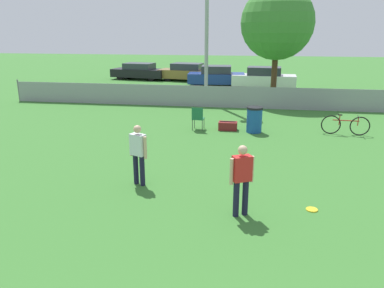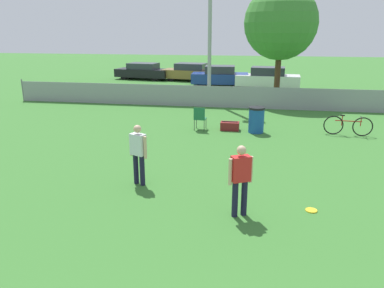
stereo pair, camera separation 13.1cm
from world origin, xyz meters
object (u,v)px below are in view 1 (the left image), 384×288
(folding_chair_sideline, at_px, (198,117))
(gear_bag_sideline, at_px, (228,126))
(parked_car_white, at_px, (264,78))
(frisbee_disc, at_px, (312,209))
(player_receiver_white, at_px, (138,151))
(trash_bin, at_px, (254,120))
(player_thrower_red, at_px, (242,176))
(parked_car_dark, at_px, (139,71))
(parked_car_blue, at_px, (216,76))
(parked_car_tan, at_px, (187,72))
(tree_near_pole, at_px, (277,23))
(bicycle_sideline, at_px, (345,125))

(folding_chair_sideline, relative_size, gear_bag_sideline, 1.26)
(folding_chair_sideline, bearing_deg, parked_car_white, -100.54)
(parked_car_white, bearing_deg, frisbee_disc, -84.76)
(player_receiver_white, xyz_separation_m, trash_bin, (2.91, 5.74, -0.40))
(player_receiver_white, bearing_deg, player_thrower_red, -1.81)
(parked_car_dark, bearing_deg, trash_bin, -50.48)
(folding_chair_sideline, relative_size, parked_car_dark, 0.20)
(folding_chair_sideline, xyz_separation_m, parked_car_blue, (-0.49, 12.42, 0.18))
(gear_bag_sideline, bearing_deg, parked_car_blue, 97.80)
(player_thrower_red, height_order, parked_car_tan, player_thrower_red)
(parked_car_dark, bearing_deg, parked_car_blue, -15.61)
(player_receiver_white, xyz_separation_m, parked_car_white, (3.52, 17.66, -0.20))
(player_receiver_white, bearing_deg, trash_bin, 87.34)
(parked_car_dark, height_order, parked_car_tan, parked_car_tan)
(tree_near_pole, relative_size, parked_car_white, 1.42)
(bicycle_sideline, bearing_deg, parked_car_dark, 134.26)
(frisbee_disc, height_order, parked_car_blue, parked_car_blue)
(player_thrower_red, relative_size, frisbee_disc, 6.07)
(player_thrower_red, relative_size, player_receiver_white, 1.00)
(trash_bin, bearing_deg, frisbee_disc, -78.73)
(player_receiver_white, distance_m, parked_car_dark, 21.99)
(folding_chair_sideline, height_order, parked_car_dark, parked_car_dark)
(gear_bag_sideline, distance_m, parked_car_blue, 12.35)
(player_thrower_red, bearing_deg, gear_bag_sideline, 67.75)
(player_thrower_red, distance_m, player_receiver_white, 2.94)
(parked_car_blue, bearing_deg, bicycle_sideline, -66.58)
(bicycle_sideline, bearing_deg, parked_car_white, 107.75)
(parked_car_blue, bearing_deg, parked_car_dark, 152.81)
(folding_chair_sideline, xyz_separation_m, parked_car_tan, (-3.05, 15.07, 0.14))
(frisbee_disc, height_order, bicycle_sideline, bicycle_sideline)
(tree_near_pole, xyz_separation_m, parked_car_blue, (-3.74, 5.22, -3.50))
(player_receiver_white, bearing_deg, gear_bag_sideline, 96.60)
(player_thrower_red, xyz_separation_m, bicycle_sideline, (3.70, 7.20, -0.53))
(folding_chair_sideline, xyz_separation_m, parked_car_dark, (-7.05, 15.33, 0.11))
(tree_near_pole, xyz_separation_m, bicycle_sideline, (2.40, -7.00, -3.83))
(parked_car_dark, relative_size, parked_car_white, 1.06)
(frisbee_disc, height_order, parked_car_white, parked_car_white)
(tree_near_pole, xyz_separation_m, frisbee_disc, (0.27, -13.71, -4.19))
(player_receiver_white, bearing_deg, parked_car_dark, 131.00)
(tree_near_pole, distance_m, bicycle_sideline, 8.33)
(parked_car_dark, distance_m, parked_car_white, 10.45)
(frisbee_disc, relative_size, folding_chair_sideline, 0.28)
(frisbee_disc, bearing_deg, parked_car_tan, 106.94)
(trash_bin, bearing_deg, folding_chair_sideline, -179.43)
(player_thrower_red, height_order, frisbee_disc, player_thrower_red)
(player_thrower_red, distance_m, bicycle_sideline, 8.11)
(gear_bag_sideline, bearing_deg, folding_chair_sideline, -170.71)
(parked_car_tan, bearing_deg, frisbee_disc, -64.55)
(frisbee_disc, xyz_separation_m, parked_car_dark, (-10.57, 21.85, 0.63))
(bicycle_sideline, relative_size, parked_car_dark, 0.38)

